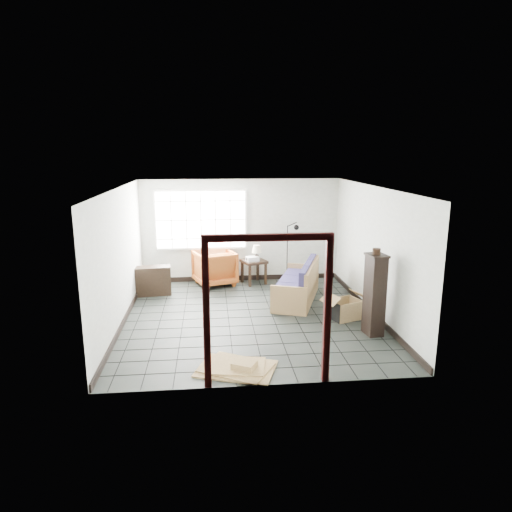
{
  "coord_description": "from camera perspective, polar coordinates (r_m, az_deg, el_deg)",
  "views": [
    {
      "loc": [
        -0.77,
        -8.66,
        3.29
      ],
      "look_at": [
        0.14,
        0.3,
        1.2
      ],
      "focal_mm": 32.0,
      "sensor_mm": 36.0,
      "label": 1
    }
  ],
  "objects": [
    {
      "name": "cardboard_pile",
      "position": [
        7.2,
        -2.35,
        -13.71
      ],
      "size": [
        1.36,
        1.16,
        0.17
      ],
      "rotation": [
        0.0,
        0.0,
        -0.39
      ],
      "color": "olive",
      "rests_on": "ground"
    },
    {
      "name": "console_shelf",
      "position": [
        10.87,
        -12.88,
        -3.03
      ],
      "size": [
        0.9,
        0.43,
        0.67
      ],
      "rotation": [
        0.0,
        0.0,
        0.11
      ],
      "color": "black",
      "rests_on": "ground"
    },
    {
      "name": "floor_lamp",
      "position": [
        11.44,
        4.45,
        0.66
      ],
      "size": [
        0.42,
        0.37,
        1.57
      ],
      "rotation": [
        0.0,
        0.0,
        -0.24
      ],
      "color": "black",
      "rests_on": "ground"
    },
    {
      "name": "futon_sofa",
      "position": [
        10.25,
        5.41,
        -3.83
      ],
      "size": [
        1.4,
        2.14,
        0.89
      ],
      "rotation": [
        0.0,
        0.0,
        -0.35
      ],
      "color": "olive",
      "rests_on": "ground"
    },
    {
      "name": "tall_shelf",
      "position": [
        8.51,
        14.61,
        -4.64
      ],
      "size": [
        0.37,
        0.45,
        1.5
      ],
      "rotation": [
        0.0,
        0.0,
        0.13
      ],
      "color": "black",
      "rests_on": "ground"
    },
    {
      "name": "doorway_trim",
      "position": [
        6.31,
        1.48,
        -4.54
      ],
      "size": [
        1.8,
        0.08,
        2.2
      ],
      "color": "black",
      "rests_on": "ground"
    },
    {
      "name": "window_panel",
      "position": [
        11.49,
        -6.9,
        4.52
      ],
      "size": [
        2.32,
        0.08,
        1.52
      ],
      "color": "silver",
      "rests_on": "ground"
    },
    {
      "name": "ground",
      "position": [
        9.3,
        -0.68,
        -7.65
      ],
      "size": [
        5.5,
        5.5,
        0.0
      ],
      "primitive_type": "plane",
      "color": "black",
      "rests_on": "ground"
    },
    {
      "name": "pot",
      "position": [
        8.3,
        14.83,
        0.55
      ],
      "size": [
        0.17,
        0.17,
        0.11
      ],
      "rotation": [
        0.0,
        0.0,
        0.21
      ],
      "color": "black",
      "rests_on": "tall_shelf"
    },
    {
      "name": "projector",
      "position": [
        11.35,
        -0.48,
        -0.34
      ],
      "size": [
        0.35,
        0.3,
        0.11
      ],
      "rotation": [
        0.0,
        0.0,
        0.26
      ],
      "color": "silver",
      "rests_on": "side_table"
    },
    {
      "name": "armchair",
      "position": [
        11.42,
        -5.21,
        -1.26
      ],
      "size": [
        1.15,
        1.12,
        0.95
      ],
      "primitive_type": "imported",
      "rotation": [
        0.0,
        0.0,
        3.47
      ],
      "color": "#895213",
      "rests_on": "ground"
    },
    {
      "name": "open_box",
      "position": [
        9.36,
        11.02,
        -6.52
      ],
      "size": [
        1.03,
        0.75,
        0.53
      ],
      "rotation": [
        0.0,
        0.0,
        0.36
      ],
      "color": "olive",
      "rests_on": "ground"
    },
    {
      "name": "room_shell",
      "position": [
        8.87,
        -0.72,
        2.62
      ],
      "size": [
        5.02,
        5.52,
        2.61
      ],
      "color": "#B2B8B0",
      "rests_on": "ground"
    },
    {
      "name": "table_lamp",
      "position": [
        11.4,
        0.1,
        0.79
      ],
      "size": [
        0.26,
        0.26,
        0.37
      ],
      "rotation": [
        0.0,
        0.0,
        -0.06
      ],
      "color": "black",
      "rests_on": "side_table"
    },
    {
      "name": "side_table",
      "position": [
        11.46,
        -0.27,
        -1.03
      ],
      "size": [
        0.71,
        0.71,
        0.61
      ],
      "rotation": [
        0.0,
        0.0,
        0.36
      ],
      "color": "black",
      "rests_on": "ground"
    }
  ]
}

